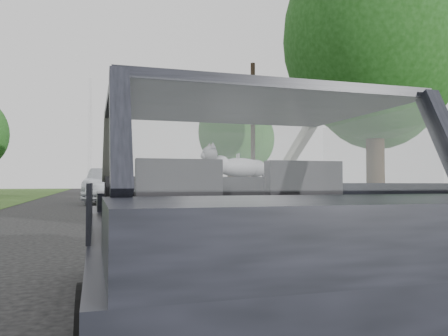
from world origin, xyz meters
TOP-DOWN VIEW (x-y plane):
  - ground at (0.00, 0.00)m, footprint 140.00×140.00m
  - subject_car at (0.00, 0.00)m, footprint 1.80×4.00m
  - dashboard at (0.00, 0.62)m, footprint 1.58×0.45m
  - driver_seat at (-0.40, -0.29)m, footprint 0.50×0.72m
  - passenger_seat at (0.40, -0.29)m, footprint 0.50×0.72m
  - steering_wheel at (-0.40, 0.33)m, footprint 0.36×0.36m
  - cat at (0.32, 0.62)m, footprint 0.66×0.29m
  - guardrail at (4.30, 10.00)m, footprint 0.05×90.00m
  - other_car at (-0.20, 18.02)m, footprint 2.63×5.15m
  - highway_sign at (6.85, 20.17)m, footprint 0.23×1.04m
  - utility_pole at (7.35, 19.17)m, footprint 0.29×0.29m
  - tree_0 at (7.09, 8.14)m, footprint 7.13×7.13m
  - tree_1 at (11.08, 13.52)m, footprint 7.58×7.58m
  - tree_2 at (8.07, 25.42)m, footprint 4.82×4.82m
  - tree_3 at (13.25, 36.54)m, footprint 5.82×5.82m

SIDE VIEW (x-z plane):
  - ground at x=0.00m, z-range 0.00..0.00m
  - guardrail at x=4.30m, z-range 0.42..0.74m
  - subject_car at x=0.00m, z-range 0.00..1.45m
  - other_car at x=-0.20m, z-range 0.00..1.62m
  - dashboard at x=0.00m, z-range 0.70..1.00m
  - driver_seat at x=-0.40m, z-range 0.67..1.09m
  - passenger_seat at x=0.40m, z-range 0.67..1.09m
  - steering_wheel at x=-0.40m, z-range 0.90..0.94m
  - cat at x=0.32m, z-range 0.95..1.23m
  - highway_sign at x=6.85m, z-range 0.00..2.59m
  - tree_2 at x=8.07m, z-range 0.00..6.78m
  - utility_pole at x=7.35m, z-range 0.00..7.45m
  - tree_3 at x=13.25m, z-range 0.00..7.89m
  - tree_0 at x=7.09m, z-range 0.00..8.18m
  - tree_1 at x=11.08m, z-range 0.00..8.93m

